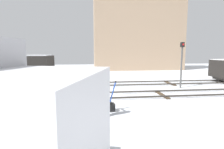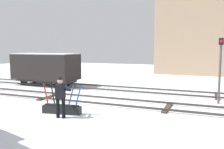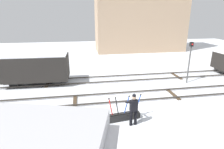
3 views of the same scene
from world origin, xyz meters
name	(u,v)px [view 2 (image 2 of 3)]	position (x,y,z in m)	size (l,w,h in m)	color
ground_plane	(102,103)	(0.00, 0.00, 0.00)	(60.00, 60.00, 0.00)	silver
track_main_line	(102,101)	(0.00, 0.00, 0.11)	(44.00, 1.94, 0.18)	#38332D
track_siding_near	(125,89)	(0.00, 3.91, 0.11)	(44.00, 1.94, 0.18)	#38332D
switch_lever_frame	(62,108)	(-0.77, -2.69, 0.25)	(1.91, 0.61, 1.44)	black
rail_worker	(61,95)	(-0.43, -3.26, 1.00)	(0.60, 0.73, 1.78)	black
signal_post	(220,63)	(5.88, 2.14, 2.16)	(0.24, 0.32, 3.48)	#4C4C4C
apartment_building	(223,14)	(6.49, 17.57, 6.62)	(14.14, 5.13, 13.23)	tan
freight_car_mid_siding	(46,67)	(-6.66, 3.91, 1.44)	(5.25, 2.41, 2.52)	#2D2B28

